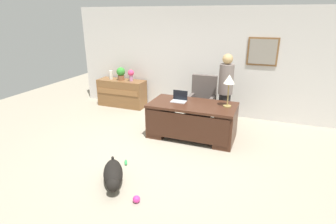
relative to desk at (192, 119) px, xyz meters
name	(u,v)px	position (x,y,z in m)	size (l,w,h in m)	color
ground_plane	(161,154)	(-0.32, -0.92, -0.41)	(12.00, 12.00, 0.00)	#9E937F
back_wall	(200,62)	(-0.31, 1.68, 0.94)	(7.00, 0.16, 2.70)	silver
desk	(192,119)	(0.00, 0.00, 0.00)	(1.80, 0.92, 0.75)	#422316
credenza	(122,93)	(-2.47, 1.32, -0.03)	(1.37, 0.50, 0.76)	brown
armchair	(202,102)	(-0.02, 0.95, 0.09)	(0.60, 0.59, 1.13)	#564C47
person_standing	(225,91)	(0.54, 0.79, 0.48)	(0.32, 0.32, 1.71)	#262323
dog_lying	(113,175)	(-0.67, -2.06, -0.25)	(0.64, 0.79, 0.30)	black
laptop	(180,99)	(-0.31, 0.10, 0.40)	(0.32, 0.22, 0.22)	#B2B5BA
desk_lamp	(229,81)	(0.70, 0.11, 0.86)	(0.22, 0.22, 0.66)	#9E8447
vase_with_flowers	(131,74)	(-2.15, 1.33, 0.54)	(0.17, 0.17, 0.32)	#BF81B4
vase_empty	(111,75)	(-2.80, 1.33, 0.47)	(0.11, 0.11, 0.24)	silver
potted_plant	(121,73)	(-2.47, 1.33, 0.55)	(0.24, 0.24, 0.36)	brown
dog_toy_ball	(136,199)	(-0.12, -2.35, -0.35)	(0.11, 0.11, 0.11)	#D8338C
dog_toy_bone	(126,162)	(-0.78, -1.48, -0.38)	(0.17, 0.05, 0.05)	green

